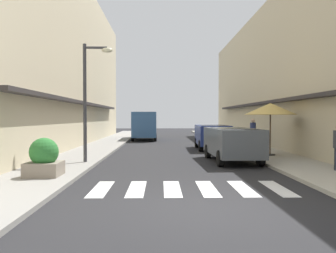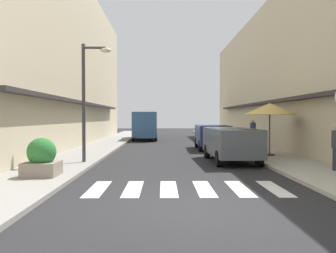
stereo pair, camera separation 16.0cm
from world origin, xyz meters
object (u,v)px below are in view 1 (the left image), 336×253
object	(u,v)px
delivery_van	(145,123)
street_lamp	(90,89)
parked_car_near	(232,141)
parked_car_mid	(212,134)
pedestrian_walking_far	(253,133)
planter_corner	(44,159)
cafe_umbrella	(270,109)

from	to	relation	value
delivery_van	street_lamp	distance (m)	15.95
parked_car_near	parked_car_mid	xyz separation A→B (m)	(0.00, 5.95, -0.00)
delivery_van	pedestrian_walking_far	distance (m)	11.70
parked_car_mid	planter_corner	world-z (taller)	parked_car_mid
planter_corner	pedestrian_walking_far	world-z (taller)	pedestrian_walking_far
planter_corner	pedestrian_walking_far	size ratio (longest dim) A/B	0.69
cafe_umbrella	planter_corner	bearing A→B (deg)	-146.70
delivery_van	parked_car_near	bearing A→B (deg)	-73.56
delivery_van	planter_corner	world-z (taller)	delivery_van
cafe_umbrella	parked_car_mid	bearing A→B (deg)	115.97
parked_car_near	street_lamp	world-z (taller)	street_lamp
street_lamp	cafe_umbrella	distance (m)	8.42
delivery_van	cafe_umbrella	distance (m)	14.99
parked_car_mid	cafe_umbrella	world-z (taller)	cafe_umbrella
planter_corner	cafe_umbrella	bearing A→B (deg)	33.30
delivery_van	cafe_umbrella	xyz separation A→B (m)	(6.57, -13.45, 0.91)
delivery_van	street_lamp	xyz separation A→B (m)	(-1.49, -15.79, 1.66)
parked_car_near	street_lamp	bearing A→B (deg)	-172.51
pedestrian_walking_far	street_lamp	bearing A→B (deg)	-91.25
street_lamp	planter_corner	bearing A→B (deg)	-102.21
parked_car_near	cafe_umbrella	bearing A→B (deg)	36.24
parked_car_near	planter_corner	size ratio (longest dim) A/B	3.82
parked_car_near	parked_car_mid	world-z (taller)	same
parked_car_near	parked_car_mid	bearing A→B (deg)	90.00
parked_car_near	cafe_umbrella	xyz separation A→B (m)	(2.14, 1.57, 1.39)
parked_car_near	delivery_van	world-z (taller)	delivery_van
delivery_van	pedestrian_walking_far	world-z (taller)	delivery_van
delivery_van	pedestrian_walking_far	xyz separation A→B (m)	(6.77, -9.53, -0.38)
parked_car_mid	parked_car_near	bearing A→B (deg)	-90.00
parked_car_mid	street_lamp	size ratio (longest dim) A/B	0.88
parked_car_mid	street_lamp	bearing A→B (deg)	-131.32
parked_car_near	planter_corner	bearing A→B (deg)	-147.68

